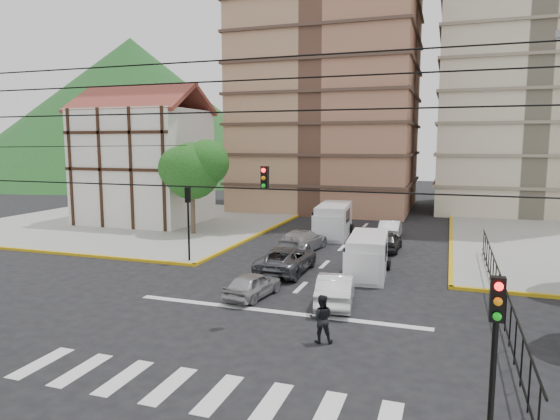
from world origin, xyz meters
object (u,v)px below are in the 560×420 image
at_px(traffic_light_nw, 188,211).
at_px(car_white_front_right, 336,288).
at_px(traffic_light_se, 494,347).
at_px(car_silver_front_left, 253,285).
at_px(pedestrian_crosswalk, 321,319).
at_px(van_right_lane, 367,257).
at_px(van_left_lane, 333,221).

distance_m(traffic_light_nw, car_white_front_right, 11.35).
height_order(traffic_light_se, traffic_light_nw, same).
bearing_deg(traffic_light_se, car_silver_front_left, 131.88).
xyz_separation_m(traffic_light_nw, pedestrian_crosswalk, (10.46, -9.17, -2.23)).
xyz_separation_m(van_right_lane, car_silver_front_left, (-4.44, -5.41, -0.46)).
distance_m(traffic_light_se, traffic_light_nw, 22.06).
bearing_deg(car_silver_front_left, traffic_light_nw, -30.40).
height_order(car_silver_front_left, car_white_front_right, car_white_front_right).
height_order(van_right_lane, car_silver_front_left, van_right_lane).
relative_size(traffic_light_nw, car_white_front_right, 1.01).
height_order(van_right_lane, car_white_front_right, van_right_lane).
bearing_deg(car_silver_front_left, car_white_front_right, -166.63).
distance_m(van_right_lane, pedestrian_crosswalk, 9.52).
distance_m(traffic_light_nw, van_right_lane, 10.80).
height_order(traffic_light_nw, pedestrian_crosswalk, traffic_light_nw).
relative_size(van_right_lane, pedestrian_crosswalk, 2.85).
bearing_deg(van_right_lane, traffic_light_se, -77.21).
bearing_deg(pedestrian_crosswalk, van_left_lane, -93.12).
distance_m(car_silver_front_left, pedestrian_crosswalk, 5.96).
relative_size(van_right_lane, van_left_lane, 0.88).
bearing_deg(car_white_front_right, car_silver_front_left, -3.65).
bearing_deg(pedestrian_crosswalk, traffic_light_se, 113.86).
xyz_separation_m(traffic_light_se, car_white_front_right, (-5.58, 10.83, -2.40)).
relative_size(car_silver_front_left, pedestrian_crosswalk, 2.02).
xyz_separation_m(traffic_light_nw, van_left_lane, (6.34, 10.81, -1.89)).
relative_size(van_left_lane, car_white_front_right, 1.31).
height_order(traffic_light_nw, van_right_lane, traffic_light_nw).
bearing_deg(pedestrian_crosswalk, car_silver_front_left, -58.41).
bearing_deg(car_silver_front_left, pedestrian_crosswalk, 145.42).
xyz_separation_m(van_right_lane, van_left_lane, (-4.26, 10.46, 0.15)).
xyz_separation_m(traffic_light_nw, car_white_front_right, (10.02, -4.77, -2.40)).
bearing_deg(pedestrian_crosswalk, traffic_light_nw, -56.01).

